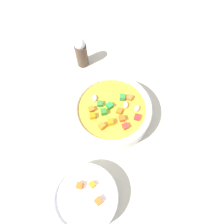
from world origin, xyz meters
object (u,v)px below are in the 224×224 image
at_px(soup_bowl_main, 112,111).
at_px(pepper_shaker, 81,53).
at_px(spoon, 151,74).
at_px(side_bowl_small, 85,198).

relative_size(soup_bowl_main, pepper_shaker, 2.08).
distance_m(spoon, side_bowl_small, 0.39).
bearing_deg(soup_bowl_main, spoon, 170.85).
distance_m(side_bowl_small, pepper_shaker, 0.39).
height_order(soup_bowl_main, spoon, soup_bowl_main).
xyz_separation_m(spoon, pepper_shaker, (0.07, -0.20, 0.04)).
bearing_deg(pepper_shaker, side_bowl_small, 35.69).
bearing_deg(side_bowl_small, pepper_shaker, -144.31).
relative_size(spoon, side_bowl_small, 1.39).
distance_m(soup_bowl_main, side_bowl_small, 0.21).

